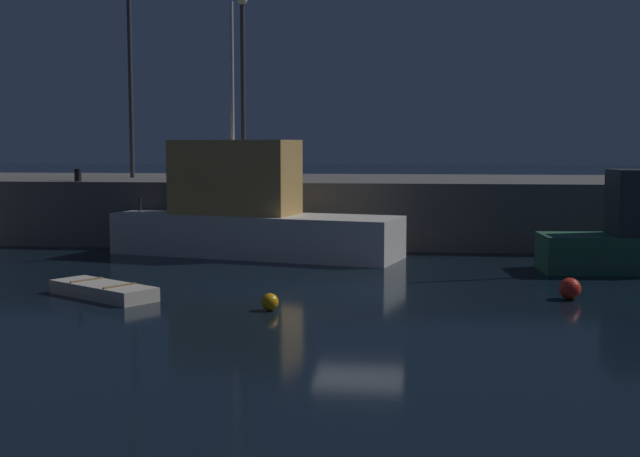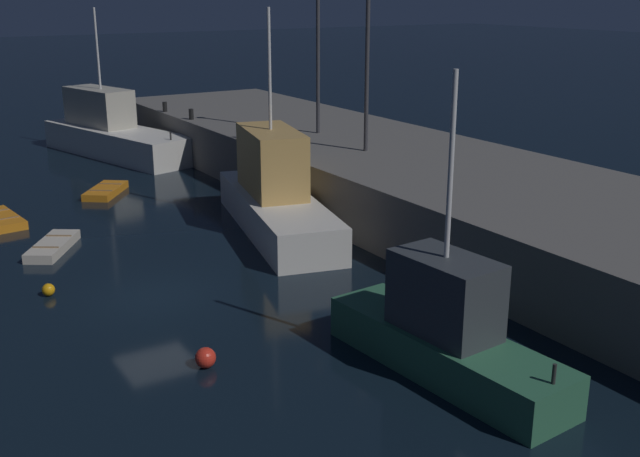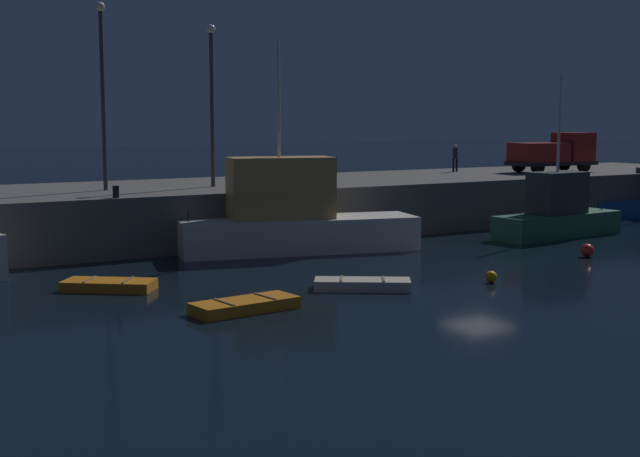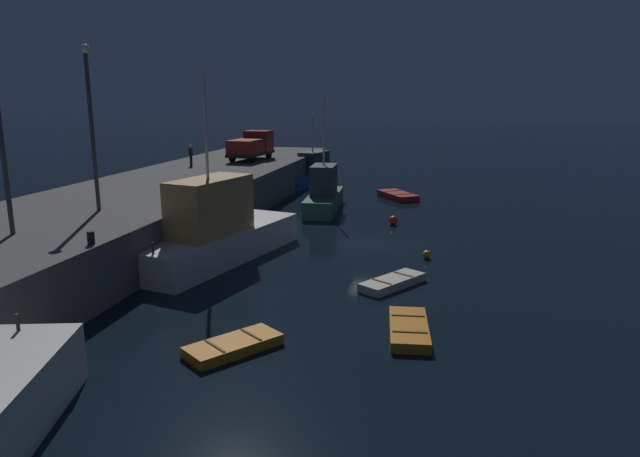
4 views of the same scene
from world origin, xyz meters
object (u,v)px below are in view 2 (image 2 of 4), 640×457
object	(u,v)px
lamp_post_west	(318,37)
bollard_west	(191,114)
dinghy_orange_near	(1,219)
mooring_buoy_near	(205,358)
fishing_boat_white	(275,195)
lamp_post_east	(367,52)
dinghy_red_small	(53,246)
bollard_east	(241,133)
mooring_buoy_mid	(48,290)
fishing_boat_blue	(113,133)
rowboat_white_mid	(106,191)
fishing_trawler_red	(445,332)
bollard_central	(165,107)

from	to	relation	value
lamp_post_west	bollard_west	world-z (taller)	lamp_post_west
bollard_west	dinghy_orange_near	bearing A→B (deg)	-59.73
mooring_buoy_near	bollard_west	xyz separation A→B (m)	(-24.63, 10.03, 2.65)
fishing_boat_white	lamp_post_east	xyz separation A→B (m)	(-1.35, 5.65, 5.70)
dinghy_red_small	lamp_post_east	world-z (taller)	lamp_post_east
bollard_east	fishing_boat_white	bearing A→B (deg)	-15.55
dinghy_orange_near	bollard_east	size ratio (longest dim) A/B	6.86
mooring_buoy_near	mooring_buoy_mid	size ratio (longest dim) A/B	1.34
fishing_boat_blue	fishing_boat_white	distance (m)	19.23
dinghy_orange_near	mooring_buoy_near	world-z (taller)	mooring_buoy_near
dinghy_orange_near	rowboat_white_mid	distance (m)	6.11
rowboat_white_mid	mooring_buoy_near	size ratio (longest dim) A/B	5.69
fishing_trawler_red	lamp_post_east	distance (m)	18.36
rowboat_white_mid	mooring_buoy_near	distance (m)	20.38
bollard_central	mooring_buoy_near	bearing A→B (deg)	-19.10
fishing_boat_blue	bollard_west	xyz separation A→B (m)	(4.88, 3.30, 1.53)
dinghy_red_small	mooring_buoy_near	xyz separation A→B (m)	(12.43, 1.14, 0.10)
fishing_trawler_red	fishing_boat_white	distance (m)	14.20
dinghy_orange_near	lamp_post_west	size ratio (longest dim) A/B	0.41
mooring_buoy_mid	bollard_west	distance (m)	21.25
lamp_post_east	lamp_post_west	bearing A→B (deg)	173.90
lamp_post_east	fishing_boat_white	bearing A→B (deg)	-76.58
fishing_boat_white	rowboat_white_mid	size ratio (longest dim) A/B	3.35
dinghy_red_small	lamp_post_west	size ratio (longest dim) A/B	0.40
fishing_trawler_red	mooring_buoy_mid	size ratio (longest dim) A/B	18.71
dinghy_red_small	mooring_buoy_near	distance (m)	12.48
fishing_boat_white	bollard_west	bearing A→B (deg)	171.29
dinghy_red_small	fishing_trawler_red	bearing A→B (deg)	22.04
fishing_trawler_red	fishing_boat_blue	size ratio (longest dim) A/B	0.65
bollard_west	bollard_central	world-z (taller)	bollard_west
mooring_buoy_mid	bollard_central	bearing A→B (deg)	149.41
bollard_west	bollard_east	xyz separation A→B (m)	(6.92, -0.14, -0.06)
fishing_boat_white	dinghy_red_small	bearing A→B (deg)	-103.33
rowboat_white_mid	bollard_east	distance (m)	7.50
mooring_buoy_mid	lamp_post_east	world-z (taller)	lamp_post_east
bollard_central	bollard_east	xyz separation A→B (m)	(10.65, 0.08, -0.05)
fishing_boat_blue	dinghy_orange_near	distance (m)	15.01
mooring_buoy_mid	mooring_buoy_near	bearing A→B (deg)	17.65
bollard_east	fishing_boat_blue	bearing A→B (deg)	-165.01
fishing_boat_blue	mooring_buoy_mid	distance (m)	23.74
lamp_post_west	bollard_east	world-z (taller)	lamp_post_west
fishing_boat_white	lamp_post_east	bearing A→B (deg)	103.42
fishing_boat_blue	lamp_post_east	xyz separation A→B (m)	(17.85, 6.75, 5.82)
fishing_boat_blue	mooring_buoy_near	world-z (taller)	fishing_boat_blue
lamp_post_east	fishing_trawler_red	bearing A→B (deg)	-27.86
mooring_buoy_near	lamp_post_west	distance (m)	23.16
lamp_post_west	lamp_post_east	bearing A→B (deg)	-6.10
fishing_trawler_red	mooring_buoy_mid	distance (m)	13.78
dinghy_red_small	lamp_post_east	xyz separation A→B (m)	(0.78, 14.62, 7.05)
fishing_boat_blue	bollard_east	distance (m)	12.30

